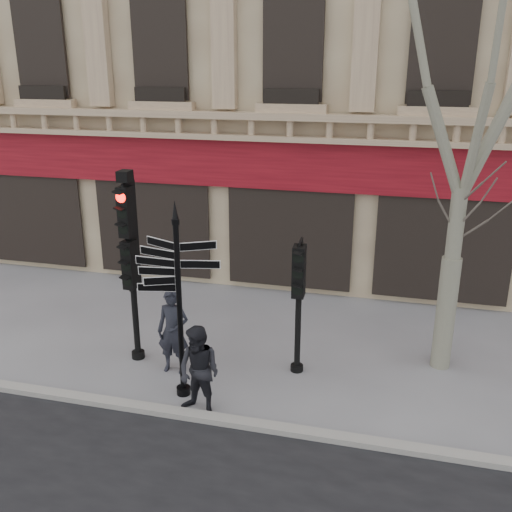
% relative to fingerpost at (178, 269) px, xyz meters
% --- Properties ---
extents(ground, '(80.00, 80.00, 0.00)m').
position_rel_fingerpost_xyz_m(ground, '(1.00, 0.68, -2.62)').
color(ground, slate).
rests_on(ground, ground).
extents(kerb, '(80.00, 0.25, 0.12)m').
position_rel_fingerpost_xyz_m(kerb, '(1.00, -0.72, -2.56)').
color(kerb, gray).
rests_on(kerb, ground).
extents(fingerpost, '(1.69, 1.69, 3.90)m').
position_rel_fingerpost_xyz_m(fingerpost, '(0.00, 0.00, 0.00)').
color(fingerpost, black).
rests_on(fingerpost, ground).
extents(traffic_signal_main, '(0.48, 0.36, 4.14)m').
position_rel_fingerpost_xyz_m(traffic_signal_main, '(-1.48, 1.11, -0.00)').
color(traffic_signal_main, black).
rests_on(traffic_signal_main, ground).
extents(traffic_signal_secondary, '(0.48, 0.35, 2.78)m').
position_rel_fingerpost_xyz_m(traffic_signal_secondary, '(2.00, 1.42, -0.68)').
color(traffic_signal_secondary, black).
rests_on(traffic_signal_secondary, ground).
extents(plane_tree, '(3.56, 3.56, 9.45)m').
position_rel_fingerpost_xyz_m(plane_tree, '(4.93, 2.37, 4.01)').
color(plane_tree, gray).
rests_on(plane_tree, ground).
extents(pedestrian_a, '(0.69, 0.47, 1.84)m').
position_rel_fingerpost_xyz_m(pedestrian_a, '(-0.49, 0.79, -1.70)').
color(pedestrian_a, black).
rests_on(pedestrian_a, ground).
extents(pedestrian_b, '(1.00, 0.88, 1.74)m').
position_rel_fingerpost_xyz_m(pedestrian_b, '(0.54, -0.52, -1.75)').
color(pedestrian_b, black).
rests_on(pedestrian_b, ground).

